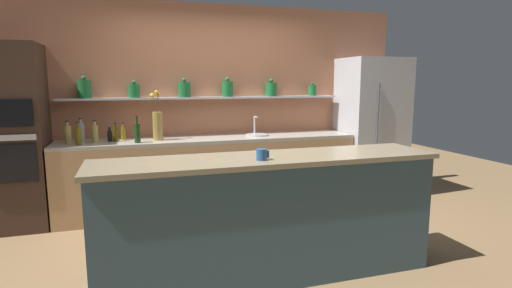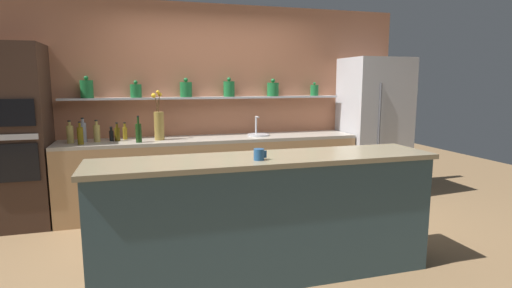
# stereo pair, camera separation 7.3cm
# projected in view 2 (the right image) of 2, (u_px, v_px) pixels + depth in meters

# --- Properties ---
(ground_plane) EXTENTS (12.00, 12.00, 0.00)m
(ground_plane) POSITION_uv_depth(u_px,v_px,m) (246.00, 244.00, 4.00)
(ground_plane) COLOR olive
(back_wall_unit) EXTENTS (5.20, 0.28, 2.60)m
(back_wall_unit) POSITION_uv_depth(u_px,v_px,m) (214.00, 105.00, 5.31)
(back_wall_unit) COLOR #A86647
(back_wall_unit) RESTS_ON ground_plane
(back_counter_unit) EXTENTS (3.67, 0.62, 0.92)m
(back_counter_unit) POSITION_uv_depth(u_px,v_px,m) (213.00, 173.00, 5.08)
(back_counter_unit) COLOR tan
(back_counter_unit) RESTS_ON ground_plane
(island_counter) EXTENTS (2.80, 0.61, 1.02)m
(island_counter) POSITION_uv_depth(u_px,v_px,m) (267.00, 217.00, 3.27)
(island_counter) COLOR #334C56
(island_counter) RESTS_ON ground_plane
(refrigerator) EXTENTS (0.84, 0.73, 1.93)m
(refrigerator) POSITION_uv_depth(u_px,v_px,m) (373.00, 128.00, 5.59)
(refrigerator) COLOR #B7B7BC
(refrigerator) RESTS_ON ground_plane
(oven_tower) EXTENTS (0.65, 0.64, 2.02)m
(oven_tower) POSITION_uv_depth(u_px,v_px,m) (16.00, 137.00, 4.38)
(oven_tower) COLOR #3D281E
(oven_tower) RESTS_ON ground_plane
(flower_vase) EXTENTS (0.14, 0.16, 0.59)m
(flower_vase) POSITION_uv_depth(u_px,v_px,m) (159.00, 124.00, 4.77)
(flower_vase) COLOR olive
(flower_vase) RESTS_ON back_counter_unit
(sink_fixture) EXTENTS (0.28, 0.28, 0.25)m
(sink_fixture) POSITION_uv_depth(u_px,v_px,m) (258.00, 134.00, 5.18)
(sink_fixture) COLOR #B7B7BC
(sink_fixture) RESTS_ON back_counter_unit
(bottle_spirit_0) EXTENTS (0.07, 0.07, 0.28)m
(bottle_spirit_0) POSITION_uv_depth(u_px,v_px,m) (83.00, 132.00, 4.60)
(bottle_spirit_0) COLOR gray
(bottle_spirit_0) RESTS_ON back_counter_unit
(bottle_spirit_1) EXTENTS (0.07, 0.07, 0.26)m
(bottle_spirit_1) POSITION_uv_depth(u_px,v_px,m) (97.00, 133.00, 4.62)
(bottle_spirit_1) COLOR tan
(bottle_spirit_1) RESTS_ON back_counter_unit
(bottle_oil_2) EXTENTS (0.05, 0.05, 0.21)m
(bottle_oil_2) POSITION_uv_depth(u_px,v_px,m) (125.00, 133.00, 4.82)
(bottle_oil_2) COLOR olive
(bottle_oil_2) RESTS_ON back_counter_unit
(bottle_sauce_3) EXTENTS (0.05, 0.05, 0.17)m
(bottle_sauce_3) POSITION_uv_depth(u_px,v_px,m) (111.00, 135.00, 4.69)
(bottle_sauce_3) COLOR black
(bottle_sauce_3) RESTS_ON back_counter_unit
(bottle_oil_4) EXTENTS (0.06, 0.06, 0.26)m
(bottle_oil_4) POSITION_uv_depth(u_px,v_px,m) (80.00, 135.00, 4.44)
(bottle_oil_4) COLOR brown
(bottle_oil_4) RESTS_ON back_counter_unit
(bottle_wine_5) EXTENTS (0.07, 0.07, 0.31)m
(bottle_wine_5) POSITION_uv_depth(u_px,v_px,m) (139.00, 132.00, 4.58)
(bottle_wine_5) COLOR #193814
(bottle_wine_5) RESTS_ON back_counter_unit
(bottle_oil_6) EXTENTS (0.06, 0.06, 0.22)m
(bottle_oil_6) POSITION_uv_depth(u_px,v_px,m) (117.00, 134.00, 4.69)
(bottle_oil_6) COLOR #47380A
(bottle_oil_6) RESTS_ON back_counter_unit
(bottle_spirit_7) EXTENTS (0.07, 0.07, 0.26)m
(bottle_spirit_7) POSITION_uv_depth(u_px,v_px,m) (70.00, 134.00, 4.52)
(bottle_spirit_7) COLOR tan
(bottle_spirit_7) RESTS_ON back_counter_unit
(coffee_mug) EXTENTS (0.10, 0.08, 0.09)m
(coffee_mug) POSITION_uv_depth(u_px,v_px,m) (259.00, 154.00, 3.04)
(coffee_mug) COLOR #235184
(coffee_mug) RESTS_ON island_counter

